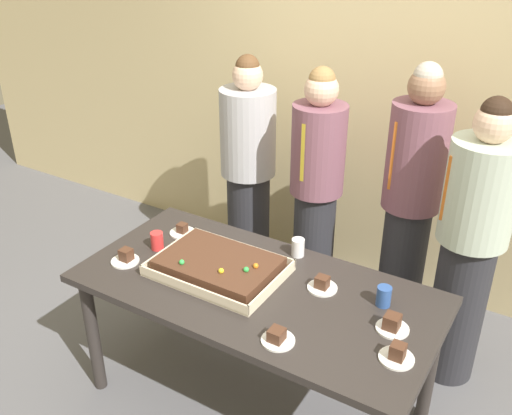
{
  "coord_description": "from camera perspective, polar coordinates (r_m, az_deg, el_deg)",
  "views": [
    {
      "loc": [
        1.23,
        -2.01,
        2.45
      ],
      "look_at": [
        -0.09,
        0.15,
        1.14
      ],
      "focal_mm": 40.11,
      "sensor_mm": 36.0,
      "label": 1
    }
  ],
  "objects": [
    {
      "name": "drink_cup_middle",
      "position": [
        2.79,
        12.62,
        -8.63
      ],
      "size": [
        0.07,
        0.07,
        0.1
      ],
      "primitive_type": "cylinder",
      "color": "#2D5199",
      "rests_on": "party_table"
    },
    {
      "name": "plated_slice_near_right",
      "position": [
        3.13,
        -12.87,
        -4.91
      ],
      "size": [
        0.15,
        0.15,
        0.07
      ],
      "color": "white",
      "rests_on": "party_table"
    },
    {
      "name": "person_striped_tie_right",
      "position": [
        3.97,
        -0.78,
        3.57
      ],
      "size": [
        0.38,
        0.38,
        1.65
      ],
      "rotation": [
        0.0,
        0.0,
        -1.14
      ],
      "color": "#28282D",
      "rests_on": "ground_plane"
    },
    {
      "name": "plated_slice_near_left",
      "position": [
        2.52,
        13.89,
        -14.05
      ],
      "size": [
        0.15,
        0.15,
        0.08
      ],
      "color": "white",
      "rests_on": "party_table"
    },
    {
      "name": "ground_plane",
      "position": [
        3.4,
        -0.03,
        -18.72
      ],
      "size": [
        12.0,
        12.0,
        0.0
      ],
      "primitive_type": "plane",
      "color": "#5B5B60"
    },
    {
      "name": "party_table",
      "position": [
        2.94,
        -0.03,
        -9.28
      ],
      "size": [
        1.82,
        0.89,
        0.79
      ],
      "color": "#2D2826",
      "rests_on": "ground_plane"
    },
    {
      "name": "plated_slice_far_left",
      "position": [
        2.67,
        13.42,
        -11.29
      ],
      "size": [
        0.15,
        0.15,
        0.08
      ],
      "color": "white",
      "rests_on": "party_table"
    },
    {
      "name": "interior_back_panel",
      "position": [
        3.93,
        12.55,
        12.8
      ],
      "size": [
        8.0,
        0.12,
        3.0
      ],
      "primitive_type": "cube",
      "color": "#CCB784",
      "rests_on": "ground_plane"
    },
    {
      "name": "drink_cup_nearest",
      "position": [
        3.1,
        4.21,
        -3.99
      ],
      "size": [
        0.07,
        0.07,
        0.1
      ],
      "primitive_type": "cylinder",
      "color": "white",
      "rests_on": "party_table"
    },
    {
      "name": "sheet_cake",
      "position": [
        2.96,
        -3.78,
        -5.87
      ],
      "size": [
        0.65,
        0.47,
        0.11
      ],
      "color": "beige",
      "rests_on": "party_table"
    },
    {
      "name": "person_serving_front",
      "position": [
        3.62,
        5.99,
        1.38
      ],
      "size": [
        0.33,
        0.33,
        1.67
      ],
      "rotation": [
        0.0,
        0.0,
        -1.67
      ],
      "color": "#28282D",
      "rests_on": "ground_plane"
    },
    {
      "name": "person_green_shirt_behind",
      "position": [
        3.26,
        20.55,
        -3.61
      ],
      "size": [
        0.37,
        0.37,
        1.68
      ],
      "rotation": [
        0.0,
        0.0,
        -2.49
      ],
      "color": "#28282D",
      "rests_on": "ground_plane"
    },
    {
      "name": "person_far_right_suit",
      "position": [
        3.53,
        15.14,
        0.49
      ],
      "size": [
        0.35,
        0.35,
        1.74
      ],
      "rotation": [
        0.0,
        0.0,
        -2.12
      ],
      "color": "#28282D",
      "rests_on": "ground_plane"
    },
    {
      "name": "plated_slice_center_back",
      "position": [
        3.34,
        -7.34,
        -2.33
      ],
      "size": [
        0.15,
        0.15,
        0.06
      ],
      "color": "white",
      "rests_on": "party_table"
    },
    {
      "name": "plated_slice_far_right",
      "position": [
        2.54,
        2.13,
        -12.83
      ],
      "size": [
        0.15,
        0.15,
        0.07
      ],
      "color": "white",
      "rests_on": "party_table"
    },
    {
      "name": "drink_cup_far_end",
      "position": [
        3.2,
        -9.83,
        -3.29
      ],
      "size": [
        0.07,
        0.07,
        0.1
      ],
      "primitive_type": "cylinder",
      "color": "red",
      "rests_on": "party_table"
    },
    {
      "name": "plated_slice_center_front",
      "position": [
        2.87,
        6.62,
        -7.69
      ],
      "size": [
        0.15,
        0.15,
        0.07
      ],
      "color": "white",
      "rests_on": "party_table"
    }
  ]
}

